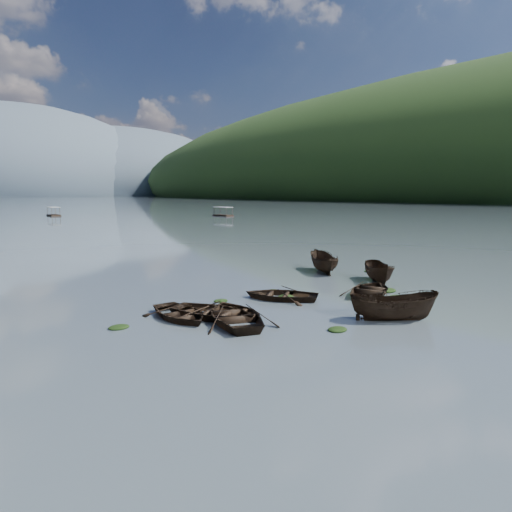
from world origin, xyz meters
TOP-DOWN VIEW (x-y plane):
  - ground_plane at (0.00, 0.00)m, footprint 2400.00×2400.00m
  - right_hill_far at (460.00, 220.00)m, footprint 520.00×1200.00m
  - haze_mtn_c at (140.00, 900.00)m, footprint 520.00×520.00m
  - haze_mtn_d at (320.00, 900.00)m, footprint 520.00×520.00m
  - rowboat_0 at (-8.28, 7.52)m, footprint 3.21×4.40m
  - rowboat_1 at (-6.41, 5.32)m, footprint 5.03×5.92m
  - rowboat_2 at (0.06, 0.68)m, footprint 4.53×3.95m
  - rowboat_3 at (-1.44, 7.63)m, footprint 5.19×5.41m
  - rowboat_4 at (3.90, 5.17)m, footprint 5.49×4.84m
  - rowboat_5 at (7.45, 7.28)m, footprint 4.06×4.51m
  - rowboat_6 at (-6.86, 6.63)m, footprint 5.08×5.67m
  - rowboat_8 at (7.30, 12.67)m, footprint 3.89×4.91m
  - weed_clump_0 at (-3.47, 1.22)m, footprint 0.99×0.81m
  - weed_clump_1 at (-0.99, 7.73)m, footprint 1.02×0.82m
  - weed_clump_2 at (4.06, 3.39)m, footprint 1.27×1.02m
  - weed_clump_3 at (-0.45, 9.59)m, footprint 0.77×0.65m
  - weed_clump_4 at (5.34, 5.03)m, footprint 1.31×1.04m
  - weed_clump_5 at (-11.42, 7.75)m, footprint 0.99×0.80m
  - weed_clump_6 at (-4.67, 9.31)m, footprint 0.88×0.73m
  - weed_clump_7 at (10.33, 10.44)m, footprint 0.97×0.77m
  - pontoon_centre at (12.45, 117.97)m, footprint 2.65×6.06m
  - pontoon_right at (48.17, 89.50)m, footprint 2.99×6.29m

SIDE VIEW (x-z plane):
  - ground_plane at x=0.00m, z-range 0.00..0.00m
  - right_hill_far at x=460.00m, z-range -95.00..95.00m
  - haze_mtn_c at x=140.00m, z-range -130.00..130.00m
  - haze_mtn_d at x=320.00m, z-range -110.00..110.00m
  - rowboat_0 at x=-8.28m, z-range -0.45..0.45m
  - rowboat_1 at x=-6.41m, z-range -0.52..0.52m
  - rowboat_2 at x=0.06m, z-range -0.85..0.85m
  - rowboat_3 at x=-1.44m, z-range -0.46..0.46m
  - rowboat_4 at x=3.90m, z-range -0.47..0.47m
  - rowboat_5 at x=7.45m, z-range -0.86..0.86m
  - rowboat_6 at x=-6.86m, z-range -0.48..0.48m
  - rowboat_8 at x=7.30m, z-range -0.90..0.90m
  - weed_clump_0 at x=-3.47m, z-range -0.11..0.11m
  - weed_clump_1 at x=-0.99m, z-range -0.11..0.11m
  - weed_clump_2 at x=4.06m, z-range -0.14..0.14m
  - weed_clump_3 at x=-0.45m, z-range -0.09..0.09m
  - weed_clump_4 at x=5.34m, z-range -0.14..0.14m
  - weed_clump_5 at x=-11.42m, z-range -0.11..0.11m
  - weed_clump_6 at x=-4.67m, z-range -0.09..0.09m
  - weed_clump_7 at x=10.33m, z-range -0.11..0.11m
  - pontoon_centre at x=12.45m, z-range -1.15..1.15m
  - pontoon_right at x=48.17m, z-range -1.17..1.17m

